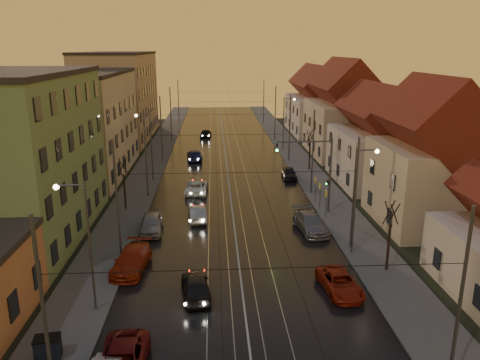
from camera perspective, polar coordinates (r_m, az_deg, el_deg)
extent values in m
plane|color=black|center=(27.52, 0.79, -17.29)|extent=(160.00, 160.00, 0.00)
cube|color=black|center=(64.77, -1.72, 2.41)|extent=(16.00, 120.00, 0.04)
cube|color=#4C4C4C|center=(65.27, -10.53, 2.30)|extent=(4.00, 120.00, 0.15)
cube|color=#4C4C4C|center=(65.78, 7.03, 2.56)|extent=(4.00, 120.00, 0.15)
cube|color=gray|center=(64.74, -3.66, 2.41)|extent=(0.06, 120.00, 0.03)
cube|color=gray|center=(64.75, -2.40, 2.43)|extent=(0.06, 120.00, 0.03)
cube|color=gray|center=(64.79, -1.04, 2.45)|extent=(0.06, 120.00, 0.03)
cube|color=gray|center=(64.86, 0.23, 2.47)|extent=(0.06, 120.00, 0.03)
cube|color=#6C8D5A|center=(41.12, -25.85, 2.25)|extent=(10.00, 18.00, 13.00)
cube|color=#B3A98A|center=(59.83, -18.70, 6.31)|extent=(10.00, 20.00, 12.00)
cube|color=tan|center=(82.91, -14.49, 9.77)|extent=(10.00, 24.00, 14.00)
cube|color=beige|center=(43.88, 22.05, -0.60)|extent=(8.50, 10.00, 7.00)
pyramid|color=#571613|center=(42.78, 22.80, 6.36)|extent=(8.67, 10.20, 3.80)
cube|color=silver|center=(55.62, 16.44, 2.68)|extent=(9.00, 12.00, 6.00)
pyramid|color=#571613|center=(54.81, 16.81, 7.36)|extent=(9.18, 12.24, 3.20)
cube|color=beige|center=(69.50, 12.42, 6.11)|extent=(9.00, 14.00, 7.50)
pyramid|color=#571613|center=(68.81, 12.70, 10.83)|extent=(9.18, 14.28, 4.00)
cube|color=silver|center=(86.84, 9.25, 7.82)|extent=(9.00, 16.00, 6.50)
pyramid|color=#571613|center=(86.31, 9.40, 11.11)|extent=(9.18, 16.32, 3.50)
cylinder|color=#595B60|center=(21.15, -22.73, -15.40)|extent=(0.16, 0.16, 9.00)
cylinder|color=#595B60|center=(22.48, 25.19, -13.76)|extent=(0.16, 0.16, 9.00)
cylinder|color=#595B60|center=(34.38, -14.74, -2.56)|extent=(0.16, 0.16, 9.00)
cylinder|color=#595B60|center=(35.21, 13.86, -2.06)|extent=(0.16, 0.16, 9.00)
cylinder|color=#595B60|center=(48.65, -11.40, 3.00)|extent=(0.16, 0.16, 9.00)
cylinder|color=#595B60|center=(49.24, 8.86, 3.28)|extent=(0.16, 0.16, 9.00)
cylinder|color=#595B60|center=(63.25, -9.58, 6.02)|extent=(0.16, 0.16, 9.00)
cylinder|color=#595B60|center=(63.71, 6.08, 6.22)|extent=(0.16, 0.16, 9.00)
cylinder|color=#595B60|center=(78.01, -8.43, 7.89)|extent=(0.16, 0.16, 9.00)
cylinder|color=#595B60|center=(78.38, 4.32, 8.06)|extent=(0.16, 0.16, 9.00)
cylinder|color=#595B60|center=(95.82, -7.52, 9.38)|extent=(0.16, 0.16, 9.00)
cylinder|color=#595B60|center=(96.12, 2.91, 9.51)|extent=(0.16, 0.16, 9.00)
cylinder|color=#595B60|center=(28.22, -17.79, -7.99)|extent=(0.14, 0.14, 8.00)
cylinder|color=#595B60|center=(27.19, -20.08, -0.59)|extent=(1.60, 0.10, 0.10)
sphere|color=#FFD88C|center=(27.43, -21.50, -0.81)|extent=(0.32, 0.32, 0.32)
cylinder|color=#595B60|center=(36.33, 13.66, -2.32)|extent=(0.14, 0.14, 8.00)
cylinder|color=#595B60|center=(35.61, 15.29, 3.54)|extent=(1.60, 0.10, 0.10)
sphere|color=#FFD88C|center=(35.86, 16.37, 3.38)|extent=(0.32, 0.32, 0.32)
cylinder|color=#595B60|center=(54.59, -10.74, 3.88)|extent=(0.14, 0.14, 8.00)
cylinder|color=#595B60|center=(54.06, -11.79, 7.81)|extent=(1.60, 0.10, 0.10)
sphere|color=#FFD88C|center=(54.18, -12.55, 7.67)|extent=(0.32, 0.32, 0.32)
cylinder|color=#595B60|center=(70.65, 5.32, 6.77)|extent=(0.14, 0.14, 8.00)
cylinder|color=#595B60|center=(70.28, 6.05, 9.83)|extent=(1.60, 0.10, 0.10)
sphere|color=#FFD88C|center=(70.41, 6.64, 9.74)|extent=(0.32, 0.32, 0.32)
cylinder|color=#595B60|center=(43.87, 10.92, 0.43)|extent=(0.20, 0.20, 7.20)
cylinder|color=#595B60|center=(42.56, 7.75, 4.66)|extent=(5.20, 0.14, 0.14)
imported|color=black|center=(42.29, 4.51, 3.86)|extent=(0.15, 0.18, 0.90)
sphere|color=#19FF3F|center=(42.21, 4.53, 3.63)|extent=(0.20, 0.20, 0.20)
cylinder|color=black|center=(45.79, -13.87, -1.51)|extent=(0.18, 0.18, 3.50)
cylinder|color=black|center=(45.15, -13.77, 1.61)|extent=(0.37, 0.92, 1.61)
cylinder|color=black|center=(45.36, -14.13, 1.65)|extent=(0.91, 0.40, 1.61)
cylinder|color=black|center=(45.08, -14.39, 1.55)|extent=(0.37, 0.92, 1.61)
cylinder|color=black|center=(44.89, -13.97, 1.51)|extent=(0.84, 0.54, 1.62)
cylinder|color=black|center=(34.03, 17.62, -7.94)|extent=(0.18, 0.18, 3.50)
cylinder|color=black|center=(33.28, 18.31, -3.82)|extent=(0.37, 0.92, 1.61)
cylinder|color=black|center=(33.29, 17.70, -3.76)|extent=(0.91, 0.40, 1.61)
cylinder|color=black|center=(32.96, 17.65, -3.96)|extent=(0.37, 0.92, 1.61)
cylinder|color=black|center=(32.97, 18.32, -4.01)|extent=(0.84, 0.54, 1.62)
cylinder|color=black|center=(59.75, 8.47, 2.80)|extent=(0.18, 0.18, 3.50)
cylinder|color=black|center=(59.37, 8.78, 5.22)|extent=(0.37, 0.92, 1.61)
cylinder|color=black|center=(59.44, 8.44, 5.25)|extent=(0.91, 0.40, 1.61)
cylinder|color=black|center=(59.11, 8.36, 5.19)|extent=(0.37, 0.92, 1.61)
cylinder|color=black|center=(59.05, 8.73, 5.17)|extent=(0.84, 0.54, 1.62)
imported|color=black|center=(30.01, -5.41, -12.73)|extent=(2.19, 4.41, 1.44)
imported|color=#A4A4A9|center=(42.43, -5.25, -4.02)|extent=(1.88, 4.23, 1.35)
imported|color=white|center=(50.32, -5.28, -0.83)|extent=(2.44, 4.92, 1.34)
imported|color=navy|center=(65.06, -5.57, 3.02)|extent=(2.41, 5.00, 1.40)
imported|color=black|center=(81.89, -4.21, 5.72)|extent=(2.15, 4.43, 1.46)
imported|color=#A22910|center=(33.97, -13.12, -9.49)|extent=(2.57, 5.30, 1.49)
imported|color=#A3A2A8|center=(40.26, -10.75, -5.22)|extent=(2.05, 4.60, 1.54)
imported|color=#A52210|center=(31.09, 12.07, -12.17)|extent=(2.53, 4.66, 1.24)
imported|color=gray|center=(40.24, 8.61, -5.16)|extent=(2.71, 5.35, 1.49)
imported|color=black|center=(55.87, 6.00, 0.84)|extent=(1.74, 4.00, 1.34)
cube|color=black|center=(26.35, -22.37, -18.46)|extent=(1.30, 0.95, 1.10)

